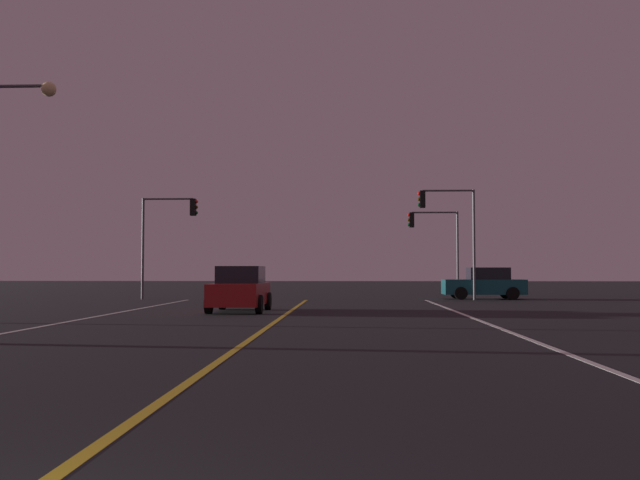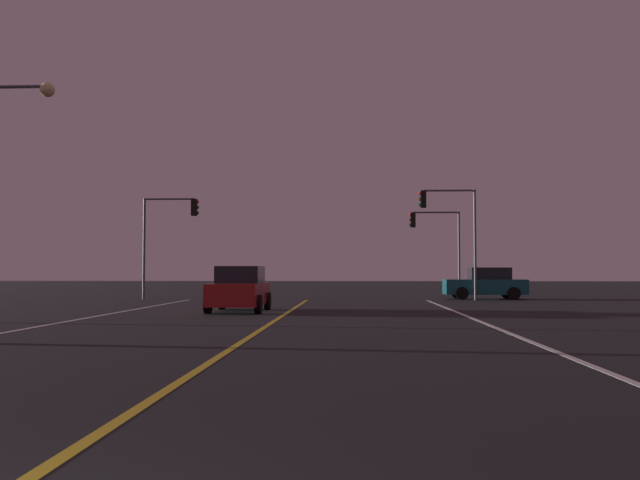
% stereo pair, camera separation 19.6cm
% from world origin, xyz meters
% --- Properties ---
extents(lane_edge_right, '(0.16, 39.42, 0.01)m').
position_xyz_m(lane_edge_right, '(6.21, 13.71, 0.00)').
color(lane_edge_right, silver).
rests_on(lane_edge_right, ground).
extents(lane_center_divider, '(0.16, 39.42, 0.01)m').
position_xyz_m(lane_center_divider, '(0.00, 13.71, 0.00)').
color(lane_center_divider, gold).
rests_on(lane_center_divider, ground).
extents(car_oncoming, '(2.02, 4.30, 1.70)m').
position_xyz_m(car_oncoming, '(-1.87, 23.20, 0.82)').
color(car_oncoming, black).
rests_on(car_oncoming, ground).
extents(car_crossing_side, '(4.30, 2.02, 1.70)m').
position_xyz_m(car_crossing_side, '(9.52, 35.07, 0.82)').
color(car_crossing_side, black).
rests_on(car_crossing_side, ground).
extents(traffic_light_near_right, '(3.01, 0.36, 5.79)m').
position_xyz_m(traffic_light_near_right, '(7.42, 33.92, 4.27)').
color(traffic_light_near_right, '#4C4C51').
rests_on(traffic_light_near_right, ground).
extents(traffic_light_near_left, '(3.02, 0.36, 5.41)m').
position_xyz_m(traffic_light_near_left, '(-7.37, 33.92, 4.02)').
color(traffic_light_near_left, '#4C4C51').
rests_on(traffic_light_near_left, ground).
extents(traffic_light_far_right, '(3.07, 0.36, 5.10)m').
position_xyz_m(traffic_light_far_right, '(7.30, 39.42, 3.81)').
color(traffic_light_far_right, '#4C4C51').
rests_on(traffic_light_far_right, ground).
extents(street_lamp_right_near, '(2.10, 0.44, 7.66)m').
position_xyz_m(street_lamp_right_near, '(8.03, 11.25, 4.89)').
color(street_lamp_right_near, '#4C4C51').
rests_on(street_lamp_right_near, ground).
extents(street_lamp_left_mid, '(2.15, 0.44, 7.15)m').
position_xyz_m(street_lamp_left_mid, '(-7.99, 17.24, 4.61)').
color(street_lamp_left_mid, '#4C4C51').
rests_on(street_lamp_left_mid, ground).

